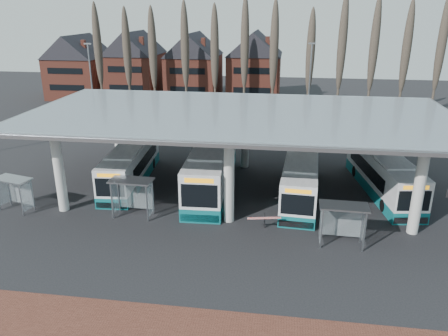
# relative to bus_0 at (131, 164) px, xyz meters

# --- Properties ---
(ground) EXTENTS (140.00, 140.00, 0.00)m
(ground) POSITION_rel_bus_0_xyz_m (9.06, -8.63, -1.47)
(ground) COLOR black
(ground) RESTS_ON ground
(station_canopy) EXTENTS (32.00, 16.00, 6.34)m
(station_canopy) POSITION_rel_bus_0_xyz_m (9.06, -0.63, 4.22)
(station_canopy) COLOR beige
(station_canopy) RESTS_ON ground
(poplar_row) EXTENTS (45.10, 1.10, 14.50)m
(poplar_row) POSITION_rel_bus_0_xyz_m (9.06, 24.37, 7.31)
(poplar_row) COLOR #473D33
(poplar_row) RESTS_ON ground
(townhouse_row) EXTENTS (36.80, 10.30, 12.25)m
(townhouse_row) POSITION_rel_bus_0_xyz_m (-6.69, 35.37, 4.47)
(townhouse_row) COLOR brown
(townhouse_row) RESTS_ON ground
(lamp_post_a) EXTENTS (0.80, 0.16, 10.17)m
(lamp_post_a) POSITION_rel_bus_0_xyz_m (-8.94, 13.37, 3.87)
(lamp_post_a) COLOR slate
(lamp_post_a) RESTS_ON ground
(lamp_post_b) EXTENTS (0.80, 0.16, 10.17)m
(lamp_post_b) POSITION_rel_bus_0_xyz_m (15.06, 17.37, 3.87)
(lamp_post_b) COLOR slate
(lamp_post_b) RESTS_ON ground
(bus_0) EXTENTS (3.27, 11.35, 3.11)m
(bus_0) POSITION_rel_bus_0_xyz_m (0.00, 0.00, 0.00)
(bus_0) COLOR white
(bus_0) RESTS_ON ground
(bus_1) EXTENTS (3.34, 13.26, 3.66)m
(bus_1) POSITION_rel_bus_0_xyz_m (6.90, -0.22, 0.26)
(bus_1) COLOR white
(bus_1) RESTS_ON ground
(bus_2) EXTENTS (3.13, 11.53, 3.17)m
(bus_2) POSITION_rel_bus_0_xyz_m (13.95, -0.99, 0.03)
(bus_2) COLOR white
(bus_2) RESTS_ON ground
(bus_3) EXTENTS (4.15, 11.72, 3.19)m
(bus_3) POSITION_rel_bus_0_xyz_m (20.34, 0.66, 0.04)
(bus_3) COLOR white
(bus_3) RESTS_ON ground
(shelter_0) EXTENTS (2.86, 1.90, 2.44)m
(shelter_0) POSITION_rel_bus_0_xyz_m (-6.27, -6.50, 0.31)
(shelter_0) COLOR gray
(shelter_0) RESTS_ON ground
(shelter_1) EXTENTS (2.99, 1.57, 2.73)m
(shelter_1) POSITION_rel_bus_0_xyz_m (2.37, -6.23, 0.52)
(shelter_1) COLOR gray
(shelter_1) RESTS_ON ground
(shelter_2) EXTENTS (2.92, 1.51, 2.67)m
(shelter_2) POSITION_rel_bus_0_xyz_m (16.28, -8.28, 0.48)
(shelter_2) COLOR gray
(shelter_2) RESTS_ON ground
(barrier) EXTENTS (2.17, 0.80, 1.10)m
(barrier) POSITION_rel_bus_0_xyz_m (11.52, -7.20, -0.62)
(barrier) COLOR black
(barrier) RESTS_ON ground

